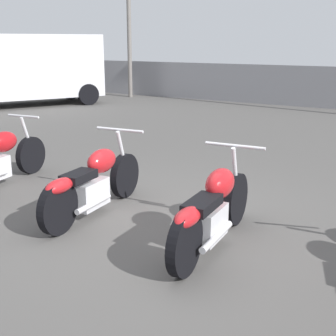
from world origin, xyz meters
TOP-DOWN VIEW (x-y plane):
  - ground_plane at (0.00, 0.00)m, footprint 60.00×60.00m
  - motorcycle_slot_1 at (-0.89, -0.16)m, footprint 0.70×2.04m
  - motorcycle_slot_2 at (0.80, -0.26)m, footprint 0.69×2.02m
  - parked_van at (-9.51, 6.50)m, footprint 3.95×5.22m

SIDE VIEW (x-z plane):
  - ground_plane at x=0.00m, z-range 0.00..0.00m
  - motorcycle_slot_1 at x=-0.89m, z-range -0.08..0.90m
  - motorcycle_slot_2 at x=0.80m, z-range -0.07..0.91m
  - parked_van at x=-9.51m, z-range 0.12..2.42m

